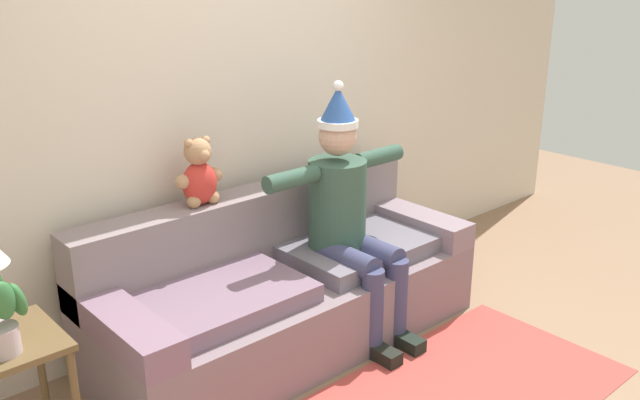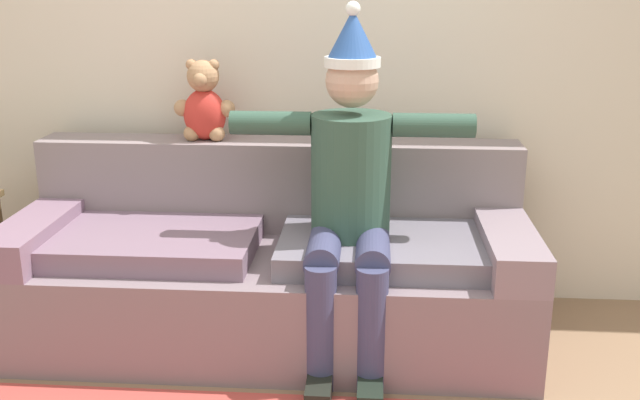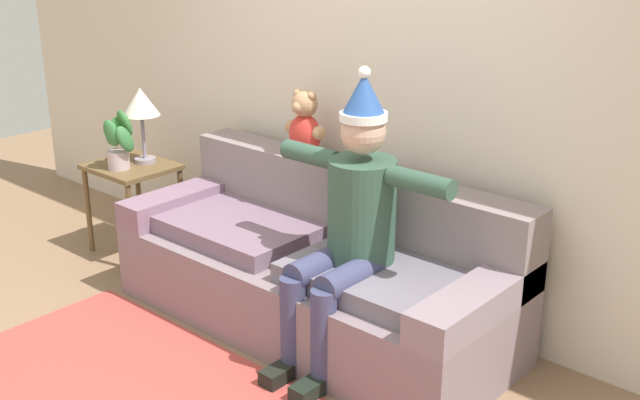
{
  "view_description": "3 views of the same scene",
  "coord_description": "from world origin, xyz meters",
  "px_view_note": "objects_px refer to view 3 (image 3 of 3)",
  "views": [
    {
      "loc": [
        -2.22,
        -1.8,
        2.12
      ],
      "look_at": [
        0.15,
        0.87,
        0.87
      ],
      "focal_mm": 38.43,
      "sensor_mm": 36.0,
      "label": 1
    },
    {
      "loc": [
        0.45,
        -2.07,
        1.59
      ],
      "look_at": [
        0.23,
        0.85,
        0.7
      ],
      "focal_mm": 41.25,
      "sensor_mm": 36.0,
      "label": 2
    },
    {
      "loc": [
        2.64,
        -1.95,
        2.17
      ],
      "look_at": [
        0.11,
        0.92,
        0.78
      ],
      "focal_mm": 44.66,
      "sensor_mm": 36.0,
      "label": 3
    }
  ],
  "objects_px": {
    "person_seated": "(350,221)",
    "teddy_bear": "(305,126)",
    "table_lamp": "(141,105)",
    "couch": "(318,269)",
    "side_table": "(133,179)",
    "potted_plant": "(118,140)"
  },
  "relations": [
    {
      "from": "couch",
      "to": "potted_plant",
      "type": "bearing_deg",
      "value": -174.26
    },
    {
      "from": "person_seated",
      "to": "side_table",
      "type": "height_order",
      "value": "person_seated"
    },
    {
      "from": "teddy_bear",
      "to": "side_table",
      "type": "xyz_separation_m",
      "value": [
        -1.24,
        -0.33,
        -0.51
      ]
    },
    {
      "from": "teddy_bear",
      "to": "table_lamp",
      "type": "relative_size",
      "value": 0.76
    },
    {
      "from": "person_seated",
      "to": "table_lamp",
      "type": "distance_m",
      "value": 1.94
    },
    {
      "from": "person_seated",
      "to": "teddy_bear",
      "type": "height_order",
      "value": "person_seated"
    },
    {
      "from": "side_table",
      "to": "potted_plant",
      "type": "distance_m",
      "value": 0.31
    },
    {
      "from": "table_lamp",
      "to": "couch",
      "type": "bearing_deg",
      "value": -1.32
    },
    {
      "from": "couch",
      "to": "teddy_bear",
      "type": "height_order",
      "value": "teddy_bear"
    },
    {
      "from": "table_lamp",
      "to": "potted_plant",
      "type": "height_order",
      "value": "table_lamp"
    },
    {
      "from": "teddy_bear",
      "to": "side_table",
      "type": "height_order",
      "value": "teddy_bear"
    },
    {
      "from": "side_table",
      "to": "table_lamp",
      "type": "bearing_deg",
      "value": 74.52
    },
    {
      "from": "couch",
      "to": "side_table",
      "type": "xyz_separation_m",
      "value": [
        -1.59,
        -0.06,
        0.19
      ]
    },
    {
      "from": "person_seated",
      "to": "teddy_bear",
      "type": "relative_size",
      "value": 3.93
    },
    {
      "from": "person_seated",
      "to": "table_lamp",
      "type": "relative_size",
      "value": 3.01
    },
    {
      "from": "couch",
      "to": "side_table",
      "type": "height_order",
      "value": "couch"
    },
    {
      "from": "teddy_bear",
      "to": "side_table",
      "type": "relative_size",
      "value": 0.62
    },
    {
      "from": "side_table",
      "to": "potted_plant",
      "type": "relative_size",
      "value": 1.55
    },
    {
      "from": "side_table",
      "to": "couch",
      "type": "bearing_deg",
      "value": 2.11
    },
    {
      "from": "potted_plant",
      "to": "person_seated",
      "type": "bearing_deg",
      "value": -0.36
    },
    {
      "from": "person_seated",
      "to": "couch",
      "type": "bearing_deg",
      "value": 154.66
    },
    {
      "from": "teddy_bear",
      "to": "potted_plant",
      "type": "relative_size",
      "value": 0.96
    }
  ]
}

